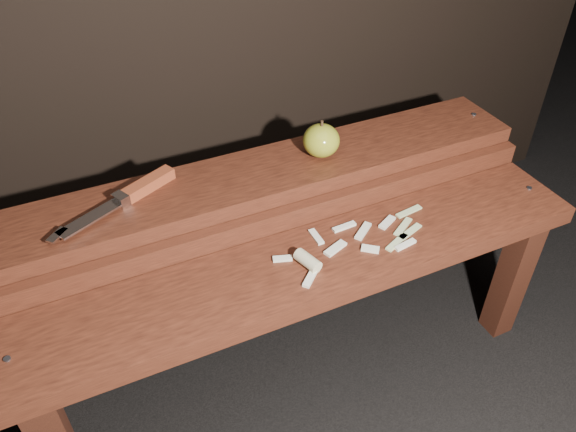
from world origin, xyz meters
name	(u,v)px	position (x,y,z in m)	size (l,w,h in m)	color
ground	(298,369)	(0.00, 0.00, 0.00)	(60.00, 60.00, 0.00)	black
bench_front_tier	(313,287)	(0.00, -0.06, 0.35)	(1.20, 0.20, 0.42)	#34160D
bench_rear_tier	(268,201)	(0.00, 0.17, 0.41)	(1.20, 0.21, 0.50)	#34160D
apple	(321,141)	(0.13, 0.17, 0.54)	(0.08, 0.08, 0.09)	olive
knife	(134,192)	(-0.28, 0.19, 0.51)	(0.27, 0.15, 0.03)	brown
apple_scraps	(341,247)	(0.07, -0.05, 0.43)	(0.36, 0.15, 0.03)	beige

